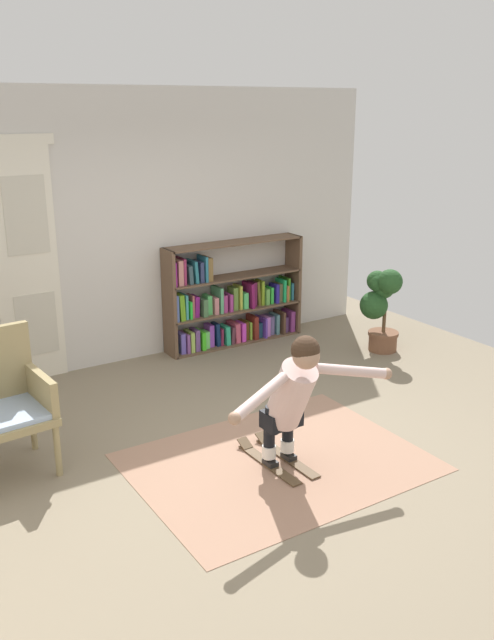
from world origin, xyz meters
The scene contains 9 objects.
ground_plane centered at (0.00, 0.00, 0.00)m, with size 7.20×7.20×0.00m, color #7E715B.
back_wall centered at (0.00, 2.60, 1.45)m, with size 6.00×0.10×2.90m, color beige.
double_door centered at (-1.41, 2.54, 1.23)m, with size 1.22×0.05×2.45m.
rug centered at (-0.05, -0.21, 0.00)m, with size 2.24×1.70×0.01m, color #9D755E.
bookshelf centered at (1.07, 2.39, 0.50)m, with size 1.73×0.30×1.22m.
wicker_chair centered at (-1.86, 0.84, 0.58)m, with size 0.65×0.65×1.10m.
potted_plant centered at (2.41, 1.29, 0.56)m, with size 0.41×0.45×0.97m.
skis_pair centered at (-0.05, -0.18, 0.02)m, with size 0.29×0.77×0.07m.
person_skier centered at (-0.04, -0.39, 0.67)m, with size 1.47×0.60×1.08m.
Camera 1 is at (-2.80, -4.09, 2.71)m, focal length 37.83 mm.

